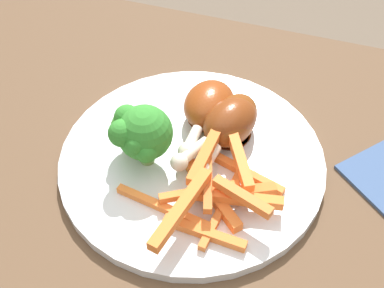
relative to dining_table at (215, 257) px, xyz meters
The scene contains 8 objects.
dining_table is the anchor object (origin of this frame).
dinner_plate 0.13m from the dining_table, 44.78° to the right, with size 0.29×0.29×0.01m, color silver.
broccoli_floret_front 0.19m from the dining_table, 16.34° to the right, with size 0.04×0.04×0.06m.
broccoli_floret_middle 0.19m from the dining_table, 12.62° to the right, with size 0.07×0.07×0.07m.
carrot_fries_pile 0.14m from the dining_table, 22.64° to the left, with size 0.17×0.19×0.04m.
chicken_drumstick_near 0.17m from the dining_table, 82.19° to the right, with size 0.06×0.13×0.04m.
chicken_drumstick_far 0.17m from the dining_table, 79.41° to the right, with size 0.08×0.12×0.05m.
chicken_drumstick_extra 0.18m from the dining_table, 66.85° to the right, with size 0.06×0.12×0.04m.
Camera 1 is at (-0.07, 0.30, 1.17)m, focal length 47.10 mm.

